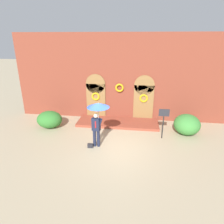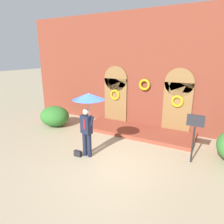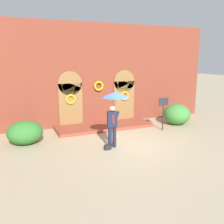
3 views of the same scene
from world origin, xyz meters
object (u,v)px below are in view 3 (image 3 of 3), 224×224
Objects in this scene: sign_post at (163,109)px; person_with_umbrella at (114,103)px; shrub_right at (177,114)px; shrub_left at (25,133)px; handbag at (108,147)px.

person_with_umbrella is at bearing -158.24° from sign_post.
person_with_umbrella reaches higher than shrub_right.
sign_post reaches higher than shrub_left.
person_with_umbrella reaches higher than handbag.
person_with_umbrella is 1.85m from handbag.
sign_post reaches higher than handbag.
sign_post is at bearing 20.94° from handbag.
handbag is 0.16× the size of sign_post.
shrub_left is at bearing 175.34° from sign_post.
handbag is at bearing -34.23° from shrub_left.
shrub_right reaches higher than shrub_left.
sign_post is (3.73, 1.53, 1.05)m from handbag.
handbag is 0.18× the size of shrub_right.
shrub_right is at bearing 23.33° from person_with_umbrella.
shrub_right is (4.78, 2.06, -1.32)m from person_with_umbrella.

